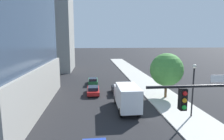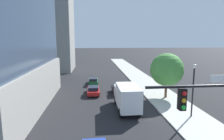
% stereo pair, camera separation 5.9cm
% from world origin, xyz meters
% --- Properties ---
extents(sidewalk, '(5.22, 120.00, 0.15)m').
position_xyz_m(sidewalk, '(8.43, 20.00, 0.07)').
color(sidewalk, '#B2AFA8').
rests_on(sidewalk, ground).
extents(construction_building, '(14.14, 14.14, 37.47)m').
position_xyz_m(construction_building, '(-14.27, 51.75, 15.69)').
color(construction_building, gray).
rests_on(construction_building, ground).
extents(traffic_light_pole, '(5.81, 0.48, 6.89)m').
position_xyz_m(traffic_light_pole, '(4.52, 4.79, 4.80)').
color(traffic_light_pole, black).
rests_on(traffic_light_pole, sidewalk).
extents(street_lamp, '(0.44, 0.44, 5.79)m').
position_xyz_m(street_lamp, '(8.84, 15.43, 3.94)').
color(street_lamp, black).
rests_on(street_lamp, sidewalk).
extents(street_tree, '(4.77, 4.77, 6.49)m').
position_xyz_m(street_tree, '(8.68, 22.58, 4.25)').
color(street_tree, brown).
rests_on(street_tree, sidewalk).
extents(car_red, '(1.84, 4.41, 1.33)m').
position_xyz_m(car_red, '(-1.93, 25.67, 0.67)').
color(car_red, red).
rests_on(car_red, ground).
extents(car_black, '(1.95, 4.03, 1.44)m').
position_xyz_m(car_black, '(2.11, 25.67, 0.74)').
color(car_black, black).
rests_on(car_black, ground).
extents(car_green, '(1.74, 4.25, 1.37)m').
position_xyz_m(car_green, '(-1.93, 32.52, 0.68)').
color(car_green, '#1E6638').
rests_on(car_green, ground).
extents(box_truck, '(2.39, 6.80, 3.20)m').
position_xyz_m(box_truck, '(2.11, 18.33, 1.78)').
color(box_truck, silver).
rests_on(box_truck, ground).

